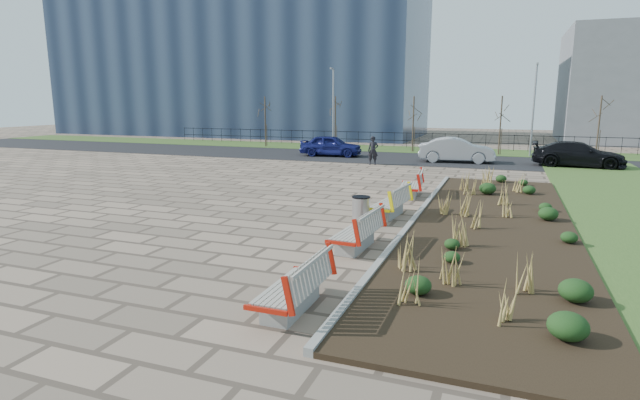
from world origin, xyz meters
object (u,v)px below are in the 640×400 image
(car_blue, at_px, (331,146))
(lamp_west, at_px, (333,110))
(car_black, at_px, (578,154))
(pedestrian, at_px, (373,151))
(bench_c, at_px, (389,202))
(bench_b, at_px, (355,230))
(car_silver, at_px, (457,150))
(litter_bin, at_px, (361,211))
(lamp_east, at_px, (533,111))
(bench_a, at_px, (291,284))
(bench_d, at_px, (410,184))

(car_blue, height_order, lamp_west, lamp_west)
(car_black, bearing_deg, pedestrian, 107.95)
(bench_c, relative_size, car_black, 0.43)
(car_black, xyz_separation_m, lamp_west, (-16.32, 4.72, 2.31))
(pedestrian, relative_size, lamp_west, 0.28)
(bench_b, distance_m, car_silver, 19.58)
(litter_bin, bearing_deg, bench_c, 66.60)
(lamp_west, bearing_deg, lamp_east, 0.00)
(bench_b, relative_size, car_black, 0.43)
(bench_c, height_order, car_silver, car_silver)
(litter_bin, relative_size, pedestrian, 0.51)
(bench_a, bearing_deg, car_blue, 107.63)
(bench_c, distance_m, car_blue, 17.97)
(car_black, height_order, lamp_west, lamp_west)
(car_silver, bearing_deg, bench_a, 172.70)
(bench_a, bearing_deg, car_silver, 88.49)
(bench_a, xyz_separation_m, pedestrian, (-3.85, 20.77, 0.34))
(bench_a, relative_size, litter_bin, 2.46)
(car_black, bearing_deg, bench_d, 151.61)
(car_silver, bearing_deg, bench_c, 171.91)
(bench_c, bearing_deg, car_blue, 121.33)
(car_silver, relative_size, lamp_west, 0.75)
(bench_d, relative_size, car_blue, 0.50)
(car_silver, bearing_deg, litter_bin, 170.19)
(pedestrian, xyz_separation_m, lamp_west, (-5.15, 7.75, 2.20))
(car_silver, distance_m, car_black, 6.68)
(bench_c, distance_m, bench_d, 3.77)
(lamp_west, distance_m, lamp_east, 14.00)
(bench_b, bearing_deg, car_black, 73.52)
(bench_a, height_order, car_silver, car_silver)
(car_blue, bearing_deg, car_silver, -98.61)
(bench_c, bearing_deg, car_black, 71.35)
(bench_d, xyz_separation_m, lamp_east, (5.00, 16.82, 2.54))
(bench_b, xyz_separation_m, car_blue, (-7.66, 20.10, 0.23))
(litter_bin, bearing_deg, lamp_west, 111.05)
(bench_d, xyz_separation_m, car_silver, (0.65, 11.94, 0.26))
(pedestrian, distance_m, car_black, 11.58)
(lamp_west, bearing_deg, car_blue, -72.82)
(litter_bin, distance_m, pedestrian, 14.54)
(lamp_east, bearing_deg, litter_bin, -104.26)
(bench_b, bearing_deg, lamp_west, 114.10)
(bench_a, distance_m, car_silver, 23.65)
(bench_b, relative_size, lamp_west, 0.35)
(bench_b, xyz_separation_m, bench_d, (0.00, 7.62, 0.00))
(car_blue, distance_m, lamp_east, 13.58)
(car_black, bearing_deg, bench_a, 165.68)
(pedestrian, xyz_separation_m, car_silver, (4.50, 2.87, -0.08))
(bench_b, xyz_separation_m, litter_bin, (-0.57, 2.54, -0.07))
(bench_a, relative_size, bench_b, 1.00)
(bench_d, bearing_deg, car_black, 52.63)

